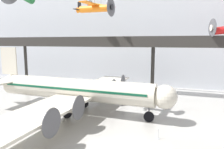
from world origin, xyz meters
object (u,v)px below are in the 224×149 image
object	(u,v)px
airliner_silver_main	(73,90)
suspended_plane_orange_highwing	(95,8)
stanchion_barrier	(158,136)
suspended_plane_yellow_lowwing	(101,7)

from	to	relation	value
airliner_silver_main	suspended_plane_orange_highwing	size ratio (longest dim) A/B	3.51
suspended_plane_orange_highwing	stanchion_barrier	xyz separation A→B (m)	(9.36, -5.18, -14.03)
airliner_silver_main	suspended_plane_orange_highwing	world-z (taller)	suspended_plane_orange_highwing
suspended_plane_yellow_lowwing	suspended_plane_orange_highwing	size ratio (longest dim) A/B	0.78
airliner_silver_main	suspended_plane_orange_highwing	distance (m)	11.52
airliner_silver_main	suspended_plane_yellow_lowwing	bearing A→B (deg)	95.35
suspended_plane_yellow_lowwing	suspended_plane_orange_highwing	world-z (taller)	suspended_plane_yellow_lowwing
stanchion_barrier	suspended_plane_yellow_lowwing	bearing A→B (deg)	127.52
airliner_silver_main	stanchion_barrier	world-z (taller)	airliner_silver_main
airliner_silver_main	suspended_plane_yellow_lowwing	xyz separation A→B (m)	(-1.04, 12.98, 13.29)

